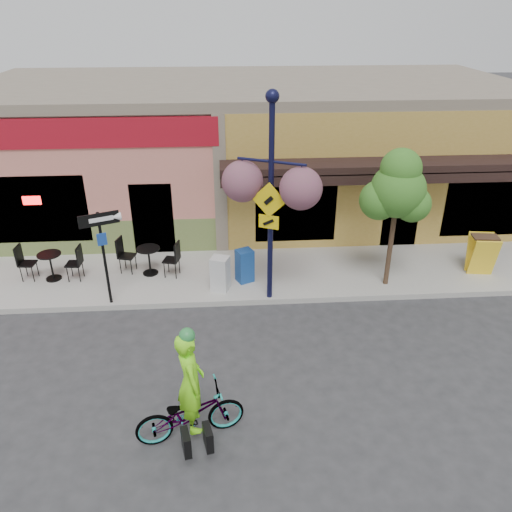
{
  "coord_description": "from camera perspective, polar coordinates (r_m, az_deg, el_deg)",
  "views": [
    {
      "loc": [
        -0.91,
        -10.19,
        6.89
      ],
      "look_at": [
        -0.18,
        0.5,
        1.4
      ],
      "focal_mm": 35.0,
      "sensor_mm": 36.0,
      "label": 1
    }
  ],
  "objects": [
    {
      "name": "street_tree",
      "position": [
        13.01,
        15.5,
        4.05
      ],
      "size": [
        1.5,
        1.5,
        3.71
      ],
      "primitive_type": null,
      "rotation": [
        0.0,
        0.0,
        0.04
      ],
      "color": "#3D7A26",
      "rests_on": "sidewalk"
    },
    {
      "name": "one_way_sign",
      "position": [
        12.51,
        -16.91,
        -0.36
      ],
      "size": [
        0.94,
        0.54,
        2.42
      ],
      "primitive_type": null,
      "rotation": [
        0.0,
        0.0,
        0.39
      ],
      "color": "black",
      "rests_on": "sidewalk"
    },
    {
      "name": "ground",
      "position": [
        12.33,
        1.0,
        -6.84
      ],
      "size": [
        90.0,
        90.0,
        0.0
      ],
      "primitive_type": "plane",
      "color": "#2D2D30",
      "rests_on": "ground"
    },
    {
      "name": "curb",
      "position": [
        12.75,
        0.8,
        -5.18
      ],
      "size": [
        24.0,
        0.12,
        0.15
      ],
      "primitive_type": "cube",
      "color": "#A8A59E",
      "rests_on": "ground"
    },
    {
      "name": "lamp_post",
      "position": [
        11.67,
        1.7,
        6.12
      ],
      "size": [
        1.76,
        1.27,
        5.11
      ],
      "primitive_type": null,
      "rotation": [
        0.0,
        0.0,
        -0.43
      ],
      "color": "black",
      "rests_on": "sidewalk"
    },
    {
      "name": "sidewalk",
      "position": [
        13.99,
        0.32,
        -2.01
      ],
      "size": [
        24.0,
        3.0,
        0.15
      ],
      "primitive_type": "cube",
      "color": "#9E9B93",
      "rests_on": "ground"
    },
    {
      "name": "bicycle",
      "position": [
        9.15,
        -7.54,
        -17.44
      ],
      "size": [
        2.01,
        1.08,
        1.0
      ],
      "primitive_type": "imported",
      "rotation": [
        0.0,
        0.0,
        1.8
      ],
      "color": "maroon",
      "rests_on": "ground"
    },
    {
      "name": "sandwich_board",
      "position": [
        14.8,
        24.61,
        -0.19
      ],
      "size": [
        0.73,
        0.58,
        1.12
      ],
      "primitive_type": null,
      "rotation": [
        0.0,
        0.0,
        -0.13
      ],
      "color": "yellow",
      "rests_on": "sidewalk"
    },
    {
      "name": "newspaper_box_blue",
      "position": [
        13.28,
        -1.3,
        -1.11
      ],
      "size": [
        0.53,
        0.5,
        0.91
      ],
      "primitive_type": null,
      "rotation": [
        0.0,
        0.0,
        0.43
      ],
      "color": "navy",
      "rests_on": "sidewalk"
    },
    {
      "name": "cafe_set_right",
      "position": [
        13.92,
        -12.14,
        -0.12
      ],
      "size": [
        1.85,
        1.24,
        1.02
      ],
      "primitive_type": null,
      "rotation": [
        0.0,
        0.0,
        -0.25
      ],
      "color": "black",
      "rests_on": "sidewalk"
    },
    {
      "name": "building",
      "position": [
        18.31,
        -0.95,
        12.45
      ],
      "size": [
        18.2,
        8.2,
        4.5
      ],
      "primitive_type": null,
      "color": "#C67162",
      "rests_on": "ground"
    },
    {
      "name": "cyclist_rider",
      "position": [
        8.83,
        -7.39,
        -15.29
      ],
      "size": [
        0.61,
        0.79,
        1.93
      ],
      "primitive_type": "imported",
      "rotation": [
        0.0,
        0.0,
        1.8
      ],
      "color": "#86FF1A",
      "rests_on": "ground"
    },
    {
      "name": "newspaper_box_grey",
      "position": [
        12.91,
        -4.12,
        -2.03
      ],
      "size": [
        0.54,
        0.51,
        0.93
      ],
      "primitive_type": null,
      "rotation": [
        0.0,
        0.0,
        -0.34
      ],
      "color": "silver",
      "rests_on": "sidewalk"
    },
    {
      "name": "cafe_set_left",
      "position": [
        14.42,
        -22.42,
        -0.71
      ],
      "size": [
        1.72,
        0.96,
        1.0
      ],
      "primitive_type": null,
      "rotation": [
        0.0,
        0.0,
        -0.08
      ],
      "color": "black",
      "rests_on": "sidewalk"
    }
  ]
}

